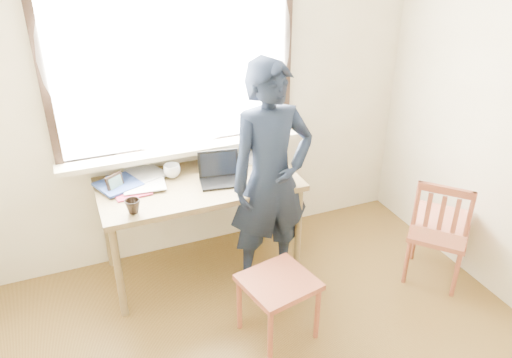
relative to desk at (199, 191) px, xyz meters
name	(u,v)px	position (x,y,z in m)	size (l,w,h in m)	color
room_shell	(315,144)	(0.14, -1.43, 0.94)	(3.52, 4.02, 2.61)	#EFE3C0
desk	(199,191)	(0.00, 0.00, 0.00)	(1.45, 0.73, 0.78)	brown
laptop	(220,174)	(0.15, -0.04, 0.13)	(0.33, 0.29, 0.20)	black
mug_white	(172,171)	(-0.16, 0.15, 0.13)	(0.12, 0.12, 0.10)	white
mug_dark	(133,206)	(-0.52, -0.25, 0.13)	(0.10, 0.10, 0.09)	black
mouse	(256,175)	(0.42, -0.10, 0.10)	(0.10, 0.07, 0.04)	black
desk_clutter	(143,179)	(-0.37, 0.17, 0.10)	(0.62, 0.45, 0.03)	#2C4590
book_a	(133,178)	(-0.44, 0.22, 0.09)	(0.22, 0.30, 0.03)	white
book_b	(246,156)	(0.48, 0.27, 0.09)	(0.18, 0.24, 0.02)	white
picture_frame	(115,183)	(-0.58, 0.10, 0.14)	(0.12, 0.09, 0.11)	black
work_chair	(278,288)	(0.25, -0.87, -0.32)	(0.51, 0.50, 0.45)	#974A31
side_chair	(440,227)	(1.60, -0.79, -0.23)	(0.56, 0.56, 0.88)	#974A31
person	(271,179)	(0.44, -0.30, 0.16)	(0.63, 0.41, 1.72)	black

